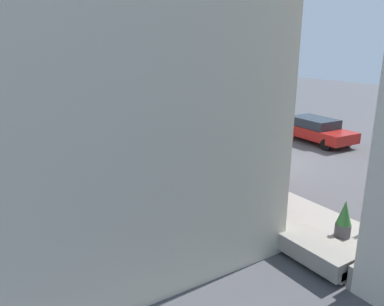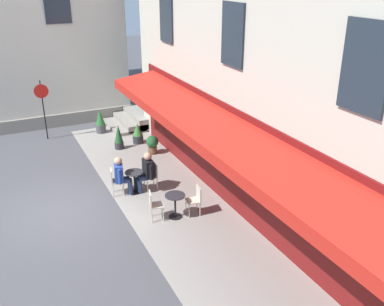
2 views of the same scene
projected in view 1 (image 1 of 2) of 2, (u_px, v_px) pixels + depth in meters
ground_plane at (266, 162)px, 17.39m from camera, size 70.00×70.00×0.00m
sidewalk_cafe_terrace at (167, 156)px, 18.25m from camera, size 20.50×3.20×0.01m
back_alley_steps at (313, 249)px, 9.61m from camera, size 2.40×1.75×0.60m
cafe_table_near_entrance at (188, 153)px, 17.05m from camera, size 0.60×0.60×0.75m
cafe_chair_cream_under_awning at (201, 151)px, 17.23m from camera, size 0.49×0.49×0.91m
cafe_chair_cream_near_door at (175, 153)px, 16.79m from camera, size 0.46×0.46×0.91m
cafe_table_mid_terrace at (225, 162)px, 15.74m from camera, size 0.60×0.60×0.75m
cafe_chair_cream_by_window at (239, 159)px, 15.92m from camera, size 0.48×0.48×0.91m
cafe_chair_cream_corner_left at (213, 163)px, 15.41m from camera, size 0.41×0.41×0.91m
seated_patron_in_black at (217, 159)px, 15.47m from camera, size 0.70×0.58×1.35m
seated_companion_in_blue at (234, 156)px, 15.81m from camera, size 0.66×0.61×1.31m
potted_plant_under_sign at (282, 196)px, 12.26m from camera, size 0.37×0.37×1.02m
potted_plant_entrance_right at (344, 219)px, 10.57m from camera, size 0.44×0.44×1.10m
potted_plant_entrance_left at (236, 194)px, 12.61m from camera, size 0.48×0.48×0.75m
potted_plant_by_steps at (267, 207)px, 11.61m from camera, size 0.44×0.44×0.88m
parked_car_red at (316, 129)px, 20.66m from camera, size 4.41×2.07×1.33m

